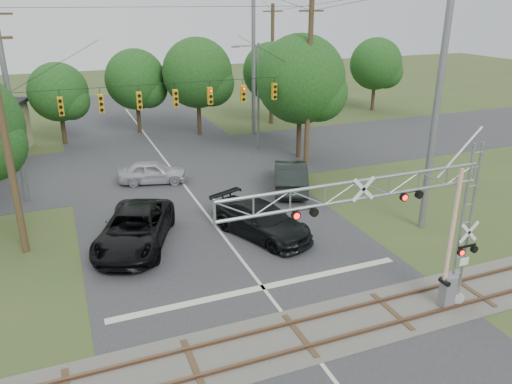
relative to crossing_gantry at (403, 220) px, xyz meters
name	(u,v)px	position (x,y,z in m)	size (l,w,h in m)	color
ground	(327,372)	(-3.72, -1.64, -4.14)	(160.00, 160.00, 0.00)	#344721
road_main	(228,243)	(-3.72, 8.36, -4.13)	(14.00, 90.00, 0.02)	#2A2A2D
road_cross	(167,163)	(-3.72, 22.36, -4.13)	(90.00, 12.00, 0.02)	#2A2A2D
railroad_track	(300,336)	(-3.72, 0.36, -4.11)	(90.00, 3.20, 0.17)	#4E4A43
crossing_gantry	(403,220)	(0.00, 0.00, 0.00)	(10.41, 0.85, 6.65)	gray
traffic_signal_span	(189,95)	(-2.84, 18.36, 1.57)	(19.34, 0.36, 11.50)	slate
pickup_black	(135,229)	(-8.05, 9.78, -3.23)	(3.04, 6.60, 1.83)	black
car_dark	(261,220)	(-1.85, 8.56, -3.29)	(2.40, 5.90, 1.71)	black
sedan_silver	(153,172)	(-5.49, 18.56, -3.39)	(1.78, 4.41, 1.50)	#AAABB2
suv_dark	(290,175)	(2.45, 14.08, -3.20)	(1.99, 5.71, 1.88)	black
streetlight	(256,92)	(3.89, 23.48, 0.52)	(2.22, 0.23, 8.34)	slate
utility_poles	(202,80)	(-1.25, 20.80, 2.05)	(26.34, 26.95, 13.02)	#3E2C1C
treeline	(145,79)	(-3.72, 29.26, 1.11)	(55.69, 28.67, 9.51)	#352718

